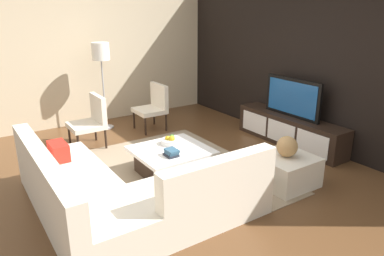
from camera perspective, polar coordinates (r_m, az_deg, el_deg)
ground_plane at (r=5.08m, az=-3.61°, el=-7.88°), size 14.00×14.00×0.00m
feature_wall_back at (r=6.40m, az=17.79°, el=9.97°), size 6.40×0.12×2.80m
side_wall_left at (r=7.61m, az=-15.01°, el=11.45°), size 0.12×5.20×2.80m
area_rug at (r=5.16m, az=-4.18°, el=-7.42°), size 3.04×2.61×0.01m
media_console at (r=6.43m, az=15.09°, el=-0.32°), size 2.09×0.44×0.50m
television at (r=6.28m, az=15.53°, el=4.64°), size 1.12×0.06×0.65m
sectional_couch at (r=4.19m, az=-11.10°, el=-10.01°), size 2.44×2.26×0.81m
coffee_table at (r=5.12m, az=-3.26°, el=-5.18°), size 0.94×1.00×0.38m
accent_chair_near at (r=6.27m, az=-15.52°, el=1.44°), size 0.57×0.54×0.87m
floor_lamp at (r=7.02m, az=-14.13°, el=10.83°), size 0.33×0.33×1.64m
ottoman at (r=4.99m, az=14.41°, el=-6.44°), size 0.70×0.70×0.40m
fruit_bowl at (r=5.23m, az=-3.36°, el=-2.01°), size 0.28×0.28×0.13m
accent_chair_far at (r=6.97m, az=-6.02°, el=3.73°), size 0.57×0.52×0.87m
decorative_ball at (r=4.86m, az=14.72°, el=-2.83°), size 0.27×0.27×0.27m
book_stack at (r=4.80m, az=-3.24°, el=-3.91°), size 0.19×0.16×0.09m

